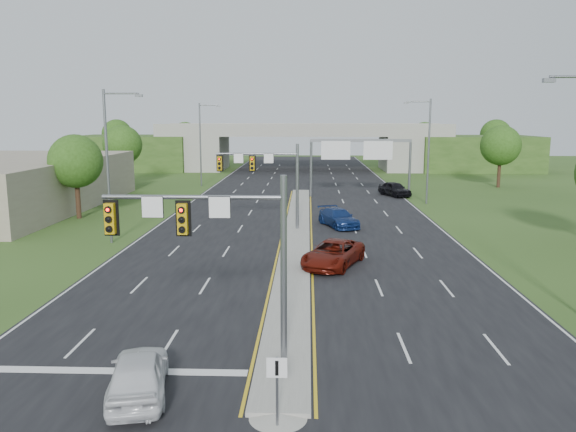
# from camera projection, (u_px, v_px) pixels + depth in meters

# --- Properties ---
(ground) EXTENTS (240.00, 240.00, 0.00)m
(ground) POSITION_uv_depth(u_px,v_px,m) (284.00, 362.00, 20.90)
(ground) COLOR #2D4A1A
(ground) RESTS_ON ground
(road) EXTENTS (24.00, 160.00, 0.02)m
(road) POSITION_uv_depth(u_px,v_px,m) (299.00, 211.00, 55.36)
(road) COLOR black
(road) RESTS_ON ground
(median) EXTENTS (2.00, 54.00, 0.16)m
(median) POSITION_uv_depth(u_px,v_px,m) (297.00, 234.00, 43.53)
(median) COLOR gray
(median) RESTS_ON road
(median_nose) EXTENTS (2.00, 2.00, 0.16)m
(median_nose) POSITION_uv_depth(u_px,v_px,m) (278.00, 416.00, 16.95)
(median_nose) COLOR gray
(median_nose) RESTS_ON road
(lane_markings) EXTENTS (23.72, 160.00, 0.01)m
(lane_markings) POSITION_uv_depth(u_px,v_px,m) (291.00, 221.00, 49.39)
(lane_markings) COLOR gold
(lane_markings) RESTS_ON road
(signal_mast_near) EXTENTS (6.62, 0.60, 7.00)m
(signal_mast_near) POSITION_uv_depth(u_px,v_px,m) (221.00, 238.00, 20.10)
(signal_mast_near) COLOR slate
(signal_mast_near) RESTS_ON ground
(signal_mast_far) EXTENTS (6.62, 0.60, 7.00)m
(signal_mast_far) POSITION_uv_depth(u_px,v_px,m) (269.00, 172.00, 44.72)
(signal_mast_far) COLOR slate
(signal_mast_far) RESTS_ON ground
(keep_right_sign) EXTENTS (0.60, 0.13, 2.20)m
(keep_right_sign) POSITION_uv_depth(u_px,v_px,m) (277.00, 380.00, 16.19)
(keep_right_sign) COLOR slate
(keep_right_sign) RESTS_ON ground
(sign_gantry) EXTENTS (11.58, 0.44, 6.67)m
(sign_gantry) POSITION_uv_depth(u_px,v_px,m) (359.00, 152.00, 64.00)
(sign_gantry) COLOR slate
(sign_gantry) RESTS_ON ground
(overpass) EXTENTS (80.00, 14.00, 8.10)m
(overpass) POSITION_uv_depth(u_px,v_px,m) (303.00, 150.00, 99.06)
(overpass) COLOR gray
(overpass) RESTS_ON ground
(lightpole_l_mid) EXTENTS (2.85, 0.25, 11.00)m
(lightpole_l_mid) POSITION_uv_depth(u_px,v_px,m) (110.00, 159.00, 40.02)
(lightpole_l_mid) COLOR slate
(lightpole_l_mid) RESTS_ON ground
(lightpole_l_far) EXTENTS (2.85, 0.25, 11.00)m
(lightpole_l_far) POSITION_uv_depth(u_px,v_px,m) (202.00, 140.00, 74.48)
(lightpole_l_far) COLOR slate
(lightpole_l_far) RESTS_ON ground
(lightpole_r_far) EXTENTS (2.85, 0.25, 11.00)m
(lightpole_r_far) POSITION_uv_depth(u_px,v_px,m) (427.00, 146.00, 58.77)
(lightpole_r_far) COLOR slate
(lightpole_r_far) RESTS_ON ground
(tree_l_near) EXTENTS (4.80, 4.80, 7.60)m
(tree_l_near) POSITION_uv_depth(u_px,v_px,m) (76.00, 161.00, 50.26)
(tree_l_near) COLOR #382316
(tree_l_near) RESTS_ON ground
(tree_l_mid) EXTENTS (5.20, 5.20, 8.12)m
(tree_l_mid) POSITION_uv_depth(u_px,v_px,m) (122.00, 145.00, 74.96)
(tree_l_mid) COLOR #382316
(tree_l_mid) RESTS_ON ground
(tree_r_mid) EXTENTS (5.20, 5.20, 8.12)m
(tree_r_mid) POSITION_uv_depth(u_px,v_px,m) (501.00, 145.00, 73.20)
(tree_r_mid) COLOR #382316
(tree_r_mid) RESTS_ON ground
(tree_back_a) EXTENTS (6.00, 6.00, 8.85)m
(tree_back_a) POSITION_uv_depth(u_px,v_px,m) (117.00, 134.00, 113.80)
(tree_back_a) COLOR #382316
(tree_back_a) RESTS_ON ground
(tree_back_b) EXTENTS (5.60, 5.60, 8.32)m
(tree_back_b) POSITION_uv_depth(u_px,v_px,m) (185.00, 136.00, 113.36)
(tree_back_b) COLOR #382316
(tree_back_b) RESTS_ON ground
(tree_back_c) EXTENTS (5.60, 5.60, 8.32)m
(tree_back_c) POSITION_uv_depth(u_px,v_px,m) (424.00, 136.00, 111.66)
(tree_back_c) COLOR #382316
(tree_back_c) RESTS_ON ground
(tree_back_d) EXTENTS (6.00, 6.00, 8.85)m
(tree_back_d) POSITION_uv_depth(u_px,v_px,m) (496.00, 135.00, 111.11)
(tree_back_d) COLOR #382316
(tree_back_d) RESTS_ON ground
(car_white) EXTENTS (2.70, 4.78, 1.54)m
(car_white) POSITION_uv_depth(u_px,v_px,m) (138.00, 373.00, 18.24)
(car_white) COLOR silver
(car_white) RESTS_ON road
(car_far_a) EXTENTS (4.56, 6.20, 1.57)m
(car_far_a) POSITION_uv_depth(u_px,v_px,m) (333.00, 254.00, 34.34)
(car_far_a) COLOR #581108
(car_far_a) RESTS_ON road
(car_far_b) EXTENTS (3.81, 5.56, 1.50)m
(car_far_b) POSITION_uv_depth(u_px,v_px,m) (338.00, 218.00, 47.00)
(car_far_b) COLOR navy
(car_far_b) RESTS_ON road
(car_far_c) EXTENTS (3.79, 5.31, 1.68)m
(car_far_c) POSITION_uv_depth(u_px,v_px,m) (395.00, 189.00, 65.52)
(car_far_c) COLOR black
(car_far_c) RESTS_ON road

